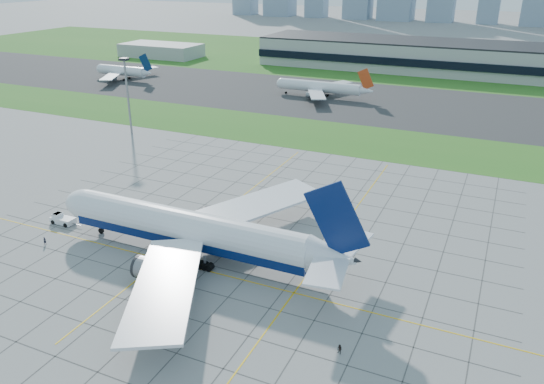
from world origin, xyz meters
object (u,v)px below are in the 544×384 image
at_px(airliner, 191,230).
at_px(pushback_tug, 62,219).
at_px(light_mast, 127,87).
at_px(crew_near, 45,241).
at_px(crew_far, 340,349).
at_px(distant_jet_1, 321,87).
at_px(distant_jet_0, 123,71).

distance_m(airliner, pushback_tug, 34.72).
bearing_deg(light_mast, pushback_tug, -64.43).
relative_size(crew_near, crew_far, 1.04).
xyz_separation_m(pushback_tug, distant_jet_1, (10.86, 142.34, 3.49)).
bearing_deg(crew_near, airliner, -62.47).
relative_size(pushback_tug, crew_near, 4.80).
distance_m(crew_near, crew_far, 66.36).
relative_size(airliner, pushback_tug, 8.40).
bearing_deg(crew_near, distant_jet_1, 8.70).
bearing_deg(distant_jet_1, airliner, -80.63).
relative_size(crew_far, distant_jet_1, 0.04).
height_order(airliner, pushback_tug, airliner).
relative_size(airliner, distant_jet_0, 1.59).
bearing_deg(airliner, pushback_tug, 179.72).
height_order(pushback_tug, distant_jet_0, distant_jet_0).
distance_m(pushback_tug, crew_far, 71.93).
distance_m(airliner, distant_jet_0, 188.03).
bearing_deg(pushback_tug, distant_jet_1, 85.63).
bearing_deg(distant_jet_1, light_mast, -117.28).
relative_size(airliner, crew_far, 41.86).
bearing_deg(distant_jet_1, pushback_tug, -94.36).
relative_size(pushback_tug, distant_jet_0, 0.19).
height_order(airliner, distant_jet_1, airliner).
distance_m(light_mast, distant_jet_0, 98.70).
xyz_separation_m(pushback_tug, distant_jet_0, (-93.60, 137.57, 3.49)).
bearing_deg(distant_jet_1, crew_near, -92.55).
relative_size(light_mast, distant_jet_0, 0.60).
bearing_deg(crew_far, distant_jet_0, 161.54).
relative_size(light_mast, distant_jet_1, 0.60).
height_order(crew_near, crew_far, crew_near).
xyz_separation_m(crew_near, distant_jet_0, (-97.72, 146.58, 3.64)).
distance_m(airliner, crew_far, 39.41).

